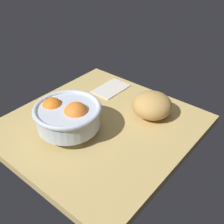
# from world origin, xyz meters

# --- Properties ---
(ground_plane) EXTENTS (0.65, 0.63, 0.03)m
(ground_plane) POSITION_xyz_m (0.00, 0.00, -0.01)
(ground_plane) COLOR tan
(fruit_bowl) EXTENTS (0.23, 0.23, 0.13)m
(fruit_bowl) POSITION_xyz_m (0.10, -0.05, 0.07)
(fruit_bowl) COLOR silver
(fruit_bowl) RESTS_ON ground
(bread_loaf) EXTENTS (0.20, 0.20, 0.09)m
(bread_loaf) POSITION_xyz_m (-0.16, 0.11, 0.05)
(bread_loaf) COLOR tan
(bread_loaf) RESTS_ON ground
(napkin_folded) EXTENTS (0.16, 0.10, 0.01)m
(napkin_folded) POSITION_xyz_m (-0.22, -0.13, 0.00)
(napkin_folded) COLOR silver
(napkin_folded) RESTS_ON ground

